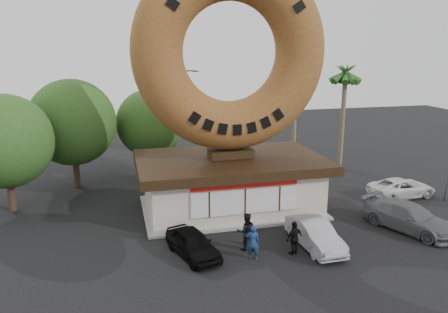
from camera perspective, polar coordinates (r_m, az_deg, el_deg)
name	(u,v)px	position (r m, az deg, el deg)	size (l,w,h in m)	color
ground	(262,251)	(22.00, 4.98, -12.24)	(90.00, 90.00, 0.00)	black
donut_shop	(231,181)	(26.66, 0.86, -3.28)	(11.20, 7.20, 3.80)	silver
giant_donut	(231,52)	(25.44, 0.91, 13.45)	(11.28, 11.28, 2.88)	#99522C
tree_west	(72,122)	(32.11, -19.21, 4.22)	(6.00, 6.00, 7.65)	#473321
tree_mid	(150,123)	(34.15, -9.62, 4.31)	(5.20, 5.20, 6.63)	#473321
tree_far	(5,141)	(28.81, -26.71, 1.78)	(5.60, 5.60, 7.14)	#473321
palm_near	(296,64)	(35.51, 9.44, 11.83)	(2.60, 2.60, 9.75)	#726651
palm_far	(345,77)	(35.78, 15.58, 10.03)	(2.60, 2.60, 8.75)	#726651
street_lamp	(176,114)	(35.29, -6.30, 5.50)	(2.11, 0.20, 8.00)	#59595E
person_left	(253,242)	(20.94, 3.81, -11.09)	(0.61, 0.40, 1.69)	navy
person_center	(246,232)	(21.74, 2.91, -9.76)	(0.93, 0.72, 1.91)	black
person_right	(294,238)	(21.58, 9.17, -10.46)	(0.98, 0.41, 1.68)	black
car_black	(193,243)	(21.30, -4.09, -11.26)	(1.50, 3.74, 1.27)	black
car_silver	(315,235)	(22.51, 11.79, -9.95)	(1.45, 4.15, 1.37)	#98989D
car_grey	(409,217)	(26.04, 22.99, -7.29)	(2.08, 5.11, 1.48)	slate
car_white	(402,188)	(31.46, 22.19, -3.79)	(2.08, 4.52, 1.26)	silver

